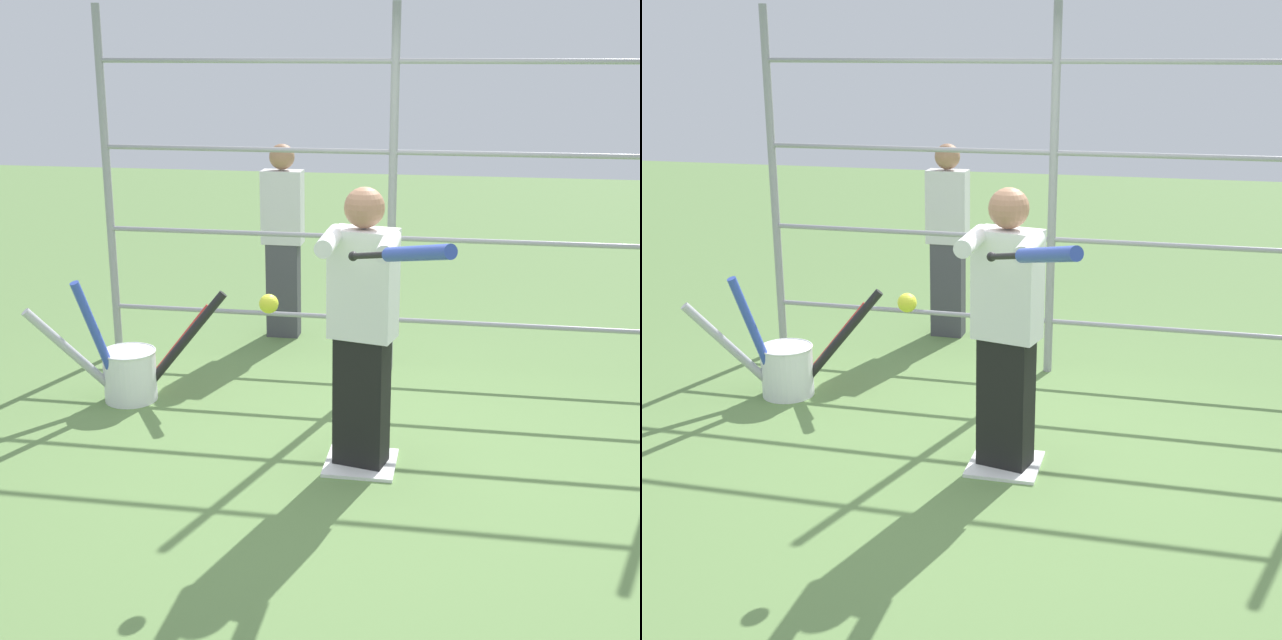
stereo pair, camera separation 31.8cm
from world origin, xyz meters
TOP-DOWN VIEW (x-y plane):
  - ground_plane at (0.00, 0.00)m, footprint 24.00×24.00m
  - home_plate at (0.00, 0.00)m, footprint 0.40×0.40m
  - fence_backstop at (0.00, -1.60)m, footprint 4.26×0.06m
  - batter at (0.00, 0.02)m, footprint 0.40×0.59m
  - baseball_bat_swinging at (-0.29, 0.81)m, footprint 0.54×0.69m
  - softball_in_flight at (0.40, 0.52)m, footprint 0.10×0.10m
  - bat_bucket at (1.64, -0.70)m, footprint 1.20×0.67m
  - bystander_behind_fence at (0.93, -2.26)m, footprint 0.32×0.20m

SIDE VIEW (x-z plane):
  - ground_plane at x=0.00m, z-range 0.00..0.00m
  - home_plate at x=0.00m, z-range 0.00..0.02m
  - bat_bucket at x=1.64m, z-range -0.22..0.67m
  - bystander_behind_fence at x=0.93m, z-range 0.03..1.59m
  - batter at x=0.00m, z-range 0.06..1.65m
  - softball_in_flight at x=0.40m, z-range 1.04..1.13m
  - fence_backstop at x=0.00m, z-range 0.00..2.58m
  - baseball_bat_swinging at x=-0.29m, z-range 1.31..1.55m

